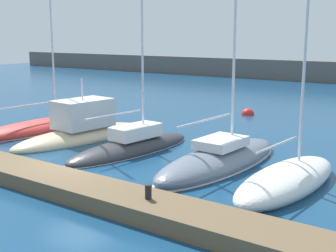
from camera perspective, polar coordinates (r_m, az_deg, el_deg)
ground_plane at (r=18.10m, az=-11.05°, el=-5.92°), size 120.00×120.00×0.00m
dock_pier at (r=16.97m, az=-15.23°, el=-6.37°), size 21.18×1.79×0.52m
sailboat_red_nearest at (r=26.63m, az=-15.57°, el=-0.09°), size 2.66×9.09×14.19m
motorboat_sand_second at (r=24.02m, az=-10.65°, el=-0.53°), size 3.25×8.29×3.59m
sailboat_charcoal_third at (r=21.17m, az=-4.53°, el=-2.57°), size 2.75×7.62×13.01m
sailboat_slate_fourth at (r=18.92m, az=6.51°, el=-4.10°), size 2.77×8.33×13.63m
sailboat_white_fifth at (r=16.62m, az=14.68°, el=-6.41°), size 2.48×6.61×13.49m
mooring_buoy_red at (r=31.25m, az=9.92°, el=1.40°), size 0.87×0.87×0.87m
dock_bollard at (r=13.65m, az=-2.48°, el=-8.21°), size 0.20×0.20×0.44m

